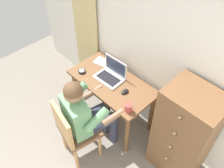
% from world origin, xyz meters
% --- Properties ---
extents(wall_back, '(4.80, 0.05, 2.50)m').
position_xyz_m(wall_back, '(0.00, 2.20, 1.25)').
color(wall_back, silver).
rests_on(wall_back, ground_plane).
extents(curtain_panel, '(0.46, 0.03, 2.21)m').
position_xyz_m(curtain_panel, '(-1.33, 2.13, 1.10)').
color(curtain_panel, '#CCB77A').
rests_on(curtain_panel, ground_plane).
extents(desk, '(1.09, 0.57, 0.74)m').
position_xyz_m(desk, '(-0.50, 1.84, 0.62)').
color(desk, brown).
rests_on(desk, ground_plane).
extents(dresser, '(0.55, 0.46, 1.24)m').
position_xyz_m(dresser, '(0.50, 1.92, 0.62)').
color(dresser, brown).
rests_on(dresser, ground_plane).
extents(chair, '(0.49, 0.47, 0.90)m').
position_xyz_m(chair, '(-0.41, 1.15, 0.51)').
color(chair, brown).
rests_on(chair, ground_plane).
extents(person_seated, '(0.60, 0.64, 1.22)m').
position_xyz_m(person_seated, '(-0.38, 1.33, 0.69)').
color(person_seated, '#33384C').
rests_on(person_seated, ground_plane).
extents(laptop, '(0.35, 0.27, 0.24)m').
position_xyz_m(laptop, '(-0.57, 1.89, 0.80)').
color(laptop, silver).
rests_on(laptop, desk).
extents(computer_mouse, '(0.07, 0.11, 0.03)m').
position_xyz_m(computer_mouse, '(-0.27, 1.82, 0.76)').
color(computer_mouse, black).
rests_on(computer_mouse, desk).
extents(desk_clock, '(0.09, 0.09, 0.03)m').
position_xyz_m(desk_clock, '(-0.89, 1.68, 0.76)').
color(desk_clock, black).
rests_on(desk_clock, desk).
extents(notebook_pad, '(0.24, 0.20, 0.01)m').
position_xyz_m(notebook_pad, '(-0.85, 2.00, 0.75)').
color(notebook_pad, silver).
rests_on(notebook_pad, desk).
extents(coffee_mug, '(0.12, 0.08, 0.09)m').
position_xyz_m(coffee_mug, '(-0.06, 1.66, 0.79)').
color(coffee_mug, '#9E3D38').
rests_on(coffee_mug, desk).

